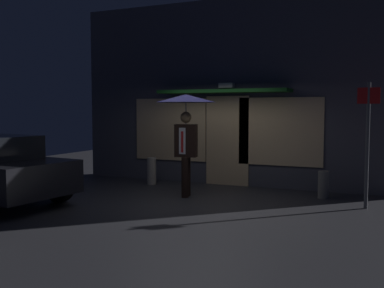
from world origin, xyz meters
TOP-DOWN VIEW (x-y plane):
  - ground_plane at (0.00, 0.00)m, footprint 18.00×18.00m
  - building_facade at (-0.00, 2.34)m, footprint 8.14×1.00m
  - person_with_umbrella at (-0.28, 0.38)m, footprint 1.28×1.28m
  - street_sign_post at (3.31, 0.71)m, footprint 0.40×0.07m
  - sidewalk_bollard at (-1.74, 1.46)m, footprint 0.22×0.22m
  - sidewalk_bollard_2 at (2.43, 1.42)m, footprint 0.23×0.23m

SIDE VIEW (x-z plane):
  - ground_plane at x=0.00m, z-range 0.00..0.00m
  - sidewalk_bollard_2 at x=2.43m, z-range 0.00..0.57m
  - sidewalk_bollard at x=-1.74m, z-range 0.00..0.67m
  - street_sign_post at x=3.31m, z-range 0.16..2.53m
  - person_with_umbrella at x=-0.28m, z-range 0.66..2.85m
  - building_facade at x=0.00m, z-range -0.03..4.53m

